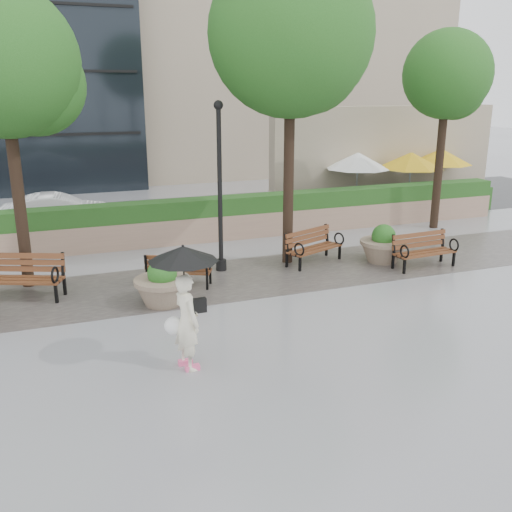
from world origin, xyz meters
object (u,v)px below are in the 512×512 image
object	(u,v)px
bench_1	(22,286)
planter_right	(383,247)
bench_3	(314,254)
bench_4	(424,258)
pedestrian	(185,295)
car_right	(58,212)
lamppost	(220,198)
planter_left	(163,287)
bench_2	(179,276)

from	to	relation	value
bench_1	planter_right	world-z (taller)	planter_right
bench_3	planter_right	bearing A→B (deg)	-38.66
planter_right	bench_3	bearing A→B (deg)	163.64
bench_4	pedestrian	size ratio (longest dim) A/B	0.82
planter_right	car_right	bearing A→B (deg)	139.14
bench_4	lamppost	xyz separation A→B (m)	(-5.20, 1.69, 1.67)
bench_3	planter_left	xyz separation A→B (m)	(-4.56, -1.66, 0.14)
bench_2	car_right	xyz separation A→B (m)	(-2.51, 7.20, 0.37)
bench_4	planter_left	bearing A→B (deg)	178.74
bench_2	bench_1	bearing A→B (deg)	19.57
planter_left	planter_right	distance (m)	6.52
lamppost	car_right	xyz separation A→B (m)	(-3.86, 6.36, -1.34)
bench_2	lamppost	distance (m)	2.33
bench_3	bench_4	distance (m)	2.96
bench_1	planter_left	bearing A→B (deg)	-4.53
bench_3	planter_right	size ratio (longest dim) A/B	1.45
bench_1	lamppost	distance (m)	5.23
bench_3	planter_right	xyz separation A→B (m)	(1.87, -0.55, 0.14)
planter_left	lamppost	xyz separation A→B (m)	(1.96, 1.95, 1.53)
bench_1	bench_4	bearing A→B (deg)	15.45
bench_4	bench_1	bearing A→B (deg)	169.56
bench_3	bench_2	bearing A→B (deg)	165.70
bench_3	car_right	world-z (taller)	car_right
planter_left	planter_right	bearing A→B (deg)	9.79
bench_1	lamppost	world-z (taller)	lamppost
bench_4	pedestrian	xyz separation A→B (m)	(-7.38, -3.35, 1.05)
pedestrian	bench_1	bearing A→B (deg)	16.61
bench_3	bench_4	world-z (taller)	bench_4
car_right	bench_2	bearing A→B (deg)	-156.18
planter_right	car_right	xyz separation A→B (m)	(-8.32, 7.20, 0.19)
planter_left	lamppost	world-z (taller)	lamppost
bench_1	lamppost	bearing A→B (deg)	27.46
lamppost	bench_2	bearing A→B (deg)	-147.96
bench_2	planter_right	bearing A→B (deg)	-153.68
planter_left	pedestrian	size ratio (longest dim) A/B	0.58
bench_3	bench_4	bearing A→B (deg)	-50.59
planter_right	car_right	size ratio (longest dim) A/B	0.34
bench_2	lamppost	xyz separation A→B (m)	(1.35, 0.84, 1.70)
planter_left	lamppost	bearing A→B (deg)	44.75
bench_1	bench_4	distance (m)	10.23
bench_2	bench_4	xyz separation A→B (m)	(6.55, -0.85, 0.03)
bench_4	bench_3	bearing A→B (deg)	148.42
bench_2	planter_left	size ratio (longest dim) A/B	1.31
planter_right	lamppost	xyz separation A→B (m)	(-4.46, 0.84, 1.53)
planter_left	pedestrian	world-z (taller)	pedestrian
bench_4	car_right	distance (m)	12.13
pedestrian	car_right	bearing A→B (deg)	-5.90
planter_left	pedestrian	xyz separation A→B (m)	(-0.21, -3.10, 0.91)
planter_left	planter_right	xyz separation A→B (m)	(6.43, 1.11, 0.00)
lamppost	car_right	distance (m)	7.56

